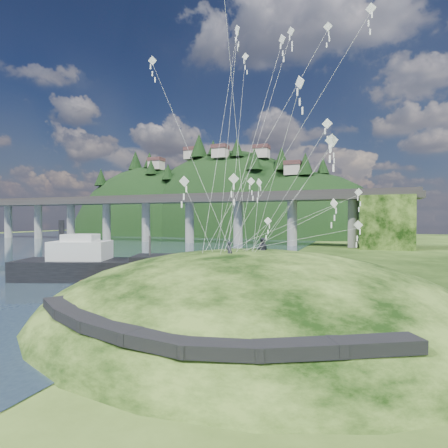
% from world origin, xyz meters
% --- Properties ---
extents(ground, '(320.00, 320.00, 0.00)m').
position_xyz_m(ground, '(0.00, 0.00, 0.00)').
color(ground, black).
rests_on(ground, ground).
extents(grass_hill, '(36.00, 32.00, 13.00)m').
position_xyz_m(grass_hill, '(8.00, 2.00, -1.50)').
color(grass_hill, black).
rests_on(grass_hill, ground).
extents(footpath, '(22.29, 5.84, 0.83)m').
position_xyz_m(footpath, '(7.46, -9.74, 2.08)').
color(footpath, black).
rests_on(footpath, ground).
extents(bridge, '(160.00, 11.00, 15.00)m').
position_xyz_m(bridge, '(-26.46, 70.07, 9.70)').
color(bridge, '#2D2B2B').
rests_on(bridge, ground).
extents(far_ridge, '(153.00, 70.00, 94.50)m').
position_xyz_m(far_ridge, '(-43.58, 122.17, -7.44)').
color(far_ridge, black).
rests_on(far_ridge, ground).
extents(work_barge, '(21.53, 12.34, 7.29)m').
position_xyz_m(work_barge, '(-13.56, 9.57, 1.83)').
color(work_barge, black).
rests_on(work_barge, ground).
extents(wooden_dock, '(13.49, 2.24, 0.96)m').
position_xyz_m(wooden_dock, '(-6.42, 6.80, 0.42)').
color(wooden_dock, '#3C2518').
rests_on(wooden_dock, ground).
extents(kite_flyers, '(2.62, 3.69, 2.03)m').
position_xyz_m(kite_flyers, '(8.10, 2.12, 5.93)').
color(kite_flyers, '#23232E').
rests_on(kite_flyers, ground).
extents(kite_swarm, '(16.43, 13.47, 20.90)m').
position_xyz_m(kite_swarm, '(9.64, 3.98, 16.80)').
color(kite_swarm, white).
rests_on(kite_swarm, ground).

